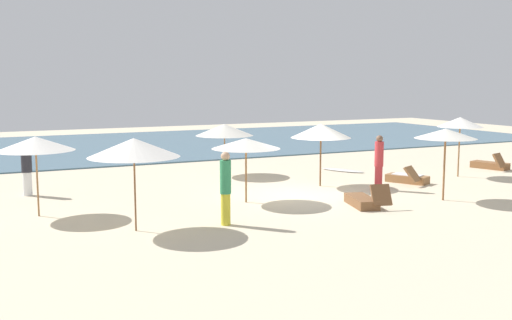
{
  "coord_description": "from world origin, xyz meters",
  "views": [
    {
      "loc": [
        -9.88,
        -16.73,
        3.74
      ],
      "look_at": [
        -1.25,
        1.0,
        1.1
      ],
      "focal_mm": 42.13,
      "sensor_mm": 36.0,
      "label": 1
    }
  ],
  "objects": [
    {
      "name": "ground_plane",
      "position": [
        0.0,
        0.0,
        0.0
      ],
      "size": [
        60.0,
        60.0,
        0.0
      ],
      "primitive_type": "plane",
      "color": "beige"
    },
    {
      "name": "ocean_water",
      "position": [
        0.0,
        17.0,
        0.03
      ],
      "size": [
        48.0,
        16.0,
        0.06
      ],
      "primitive_type": "cube",
      "color": "#476B7F",
      "rests_on": "ground_plane"
    },
    {
      "name": "umbrella_0",
      "position": [
        1.35,
        1.14,
        1.97
      ],
      "size": [
        2.12,
        2.12,
        2.21
      ],
      "color": "brown",
      "rests_on": "ground_plane"
    },
    {
      "name": "umbrella_1",
      "position": [
        -8.17,
        0.49,
        2.02
      ],
      "size": [
        2.09,
        2.09,
        2.21
      ],
      "color": "olive",
      "rests_on": "ground_plane"
    },
    {
      "name": "umbrella_2",
      "position": [
        -2.22,
        -0.29,
        1.82
      ],
      "size": [
        2.1,
        2.1,
        1.98
      ],
      "color": "olive",
      "rests_on": "ground_plane"
    },
    {
      "name": "umbrella_3",
      "position": [
        3.47,
        -2.7,
        2.09
      ],
      "size": [
        1.9,
        1.9,
        2.25
      ],
      "color": "brown",
      "rests_on": "ground_plane"
    },
    {
      "name": "umbrella_4",
      "position": [
        -6.18,
        -2.28,
        2.09
      ],
      "size": [
        2.26,
        2.26,
        2.33
      ],
      "color": "brown",
      "rests_on": "ground_plane"
    },
    {
      "name": "umbrella_5",
      "position": [
        -0.74,
        4.86,
        1.8
      ],
      "size": [
        2.26,
        2.26,
        2.03
      ],
      "color": "brown",
      "rests_on": "ground_plane"
    },
    {
      "name": "umbrella_6",
      "position": [
        7.29,
        0.57,
        2.12
      ],
      "size": [
        1.73,
        1.73,
        2.31
      ],
      "color": "olive",
      "rests_on": "ground_plane"
    },
    {
      "name": "lounger_1",
      "position": [
        4.56,
        0.26,
        0.18
      ],
      "size": [
        1.26,
        1.77,
        0.7
      ],
      "color": "olive",
      "rests_on": "ground_plane"
    },
    {
      "name": "lounger_2",
      "position": [
        10.04,
        1.49,
        0.17
      ],
      "size": [
        1.04,
        1.74,
        0.74
      ],
      "color": "brown",
      "rests_on": "ground_plane"
    },
    {
      "name": "lounger_3",
      "position": [
        0.66,
        -2.39,
        0.17
      ],
      "size": [
        1.01,
        1.74,
        0.74
      ],
      "color": "brown",
      "rests_on": "ground_plane"
    },
    {
      "name": "person_0",
      "position": [
        -3.92,
        -2.7,
        1.0
      ],
      "size": [
        0.31,
        0.31,
        1.92
      ],
      "color": "yellow",
      "rests_on": "ground_plane"
    },
    {
      "name": "person_1",
      "position": [
        -8.15,
        3.81,
        0.9
      ],
      "size": [
        0.34,
        0.34,
        1.77
      ],
      "color": "white",
      "rests_on": "ground_plane"
    },
    {
      "name": "person_2",
      "position": [
        2.75,
        -0.36,
        0.97
      ],
      "size": [
        0.42,
        0.42,
        1.88
      ],
      "color": "#BF3338",
      "rests_on": "ground_plane"
    },
    {
      "name": "surfboard",
      "position": [
        4.08,
        3.73,
        0.04
      ],
      "size": [
        1.33,
        1.96,
        0.07
      ],
      "color": "silver",
      "rests_on": "ground_plane"
    }
  ]
}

